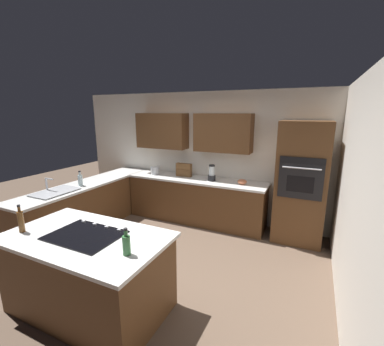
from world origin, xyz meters
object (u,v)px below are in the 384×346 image
at_px(blender, 212,174).
at_px(kettle, 155,170).
at_px(spice_rack, 184,170).
at_px(oil_bottle, 21,221).
at_px(mixing_bowl, 242,182).
at_px(dish_soap_bottle, 80,180).
at_px(second_bottle, 126,244).
at_px(wall_oven, 301,183).
at_px(cooktop, 86,235).
at_px(sink_unit, 55,191).

xyz_separation_m(blender, kettle, (1.30, 0.00, -0.05)).
height_order(spice_rack, oil_bottle, oil_bottle).
height_order(blender, mixing_bowl, blender).
distance_m(mixing_bowl, dish_soap_bottle, 2.94).
distance_m(mixing_bowl, second_bottle, 2.90).
bearing_deg(wall_oven, cooktop, 54.09).
distance_m(blender, spice_rack, 0.66).
bearing_deg(spice_rack, second_bottle, 106.98).
xyz_separation_m(kettle, dish_soap_bottle, (0.72, 1.34, 0.02)).
bearing_deg(spice_rack, blender, 172.02).
distance_m(wall_oven, sink_unit, 4.11).
height_order(sink_unit, oil_bottle, oil_bottle).
relative_size(mixing_bowl, spice_rack, 0.52).
distance_m(wall_oven, blender, 1.60).
xyz_separation_m(spice_rack, second_bottle, (-0.91, 2.97, -0.03)).
relative_size(kettle, oil_bottle, 0.56).
distance_m(cooktop, kettle, 2.90).
height_order(spice_rack, kettle, spice_rack).
bearing_deg(blender, dish_soap_bottle, 33.55).
height_order(mixing_bowl, kettle, kettle).
relative_size(blender, oil_bottle, 0.99).
bearing_deg(sink_unit, wall_oven, -153.59).
distance_m(dish_soap_bottle, oil_bottle, 1.88).
bearing_deg(second_bottle, sink_unit, -24.32).
distance_m(blender, second_bottle, 2.89).
xyz_separation_m(spice_rack, kettle, (0.65, 0.09, -0.05)).
height_order(wall_oven, oil_bottle, wall_oven).
xyz_separation_m(kettle, second_bottle, (-1.56, 2.87, 0.02)).
bearing_deg(oil_bottle, cooktop, -161.76).
bearing_deg(second_bottle, cooktop, -10.35).
distance_m(wall_oven, second_bottle, 3.18).
bearing_deg(wall_oven, sink_unit, 26.41).
relative_size(blender, kettle, 1.76).
bearing_deg(blender, spice_rack, -7.98).
xyz_separation_m(wall_oven, spice_rack, (2.25, -0.08, 0.00)).
xyz_separation_m(sink_unit, blender, (-2.08, -1.82, 0.12)).
relative_size(cooktop, kettle, 4.27).
bearing_deg(mixing_bowl, blender, -0.00).
bearing_deg(kettle, sink_unit, 66.84).
height_order(wall_oven, sink_unit, wall_oven).
xyz_separation_m(spice_rack, dish_soap_bottle, (1.37, 1.43, -0.03)).
bearing_deg(kettle, second_bottle, 118.42).
distance_m(blender, oil_bottle, 3.19).
xyz_separation_m(cooktop, second_bottle, (-0.66, 0.12, 0.10)).
bearing_deg(sink_unit, oil_bottle, 129.81).
relative_size(cooktop, second_bottle, 2.86).
xyz_separation_m(blender, mixing_bowl, (-0.60, 0.00, -0.09)).
height_order(sink_unit, mixing_bowl, sink_unit).
relative_size(wall_oven, kettle, 11.62).
bearing_deg(blender, kettle, 0.00).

